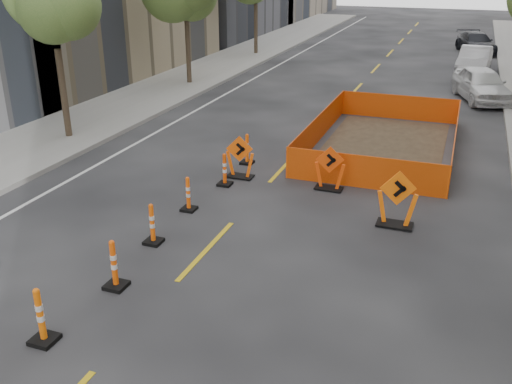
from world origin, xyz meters
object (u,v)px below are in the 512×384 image
at_px(channelizer_4, 152,224).
at_px(chevron_sign_left, 240,157).
at_px(chevron_sign_center, 330,168).
at_px(channelizer_2, 40,316).
at_px(parked_car_mid, 474,61).
at_px(channelizer_3, 114,264).
at_px(parked_car_near, 482,84).
at_px(parked_car_far, 476,43).
at_px(channelizer_6, 225,169).
at_px(chevron_sign_right, 397,199).
at_px(channelizer_7, 247,149).
at_px(channelizer_5, 188,194).

distance_m(channelizer_4, chevron_sign_left, 4.74).
xyz_separation_m(chevron_sign_left, chevron_sign_center, (2.80, 0.00, -0.00)).
height_order(channelizer_2, chevron_sign_center, chevron_sign_center).
bearing_deg(parked_car_mid, chevron_sign_left, -103.41).
relative_size(channelizer_3, channelizer_4, 1.07).
bearing_deg(parked_car_near, channelizer_4, -129.80).
height_order(channelizer_3, channelizer_4, channelizer_3).
bearing_deg(parked_car_mid, parked_car_far, 94.88).
distance_m(channelizer_6, chevron_sign_right, 5.25).
bearing_deg(channelizer_6, chevron_sign_left, 75.56).
relative_size(chevron_sign_center, parked_car_far, 0.29).
xyz_separation_m(channelizer_6, chevron_sign_left, (0.19, 0.75, 0.17)).
bearing_deg(parked_car_far, channelizer_2, -116.89).
xyz_separation_m(chevron_sign_left, parked_car_mid, (6.45, 19.59, 0.09)).
height_order(channelizer_6, parked_car_mid, parked_car_mid).
bearing_deg(channelizer_7, channelizer_6, -88.38).
bearing_deg(chevron_sign_right, parked_car_mid, 67.90).
bearing_deg(parked_car_far, channelizer_6, -119.56).
height_order(channelizer_4, chevron_sign_right, chevron_sign_right).
bearing_deg(channelizer_3, parked_car_mid, 76.02).
bearing_deg(parked_car_near, parked_car_far, 73.85).
height_order(channelizer_3, channelizer_6, channelizer_3).
height_order(channelizer_4, chevron_sign_left, chevron_sign_left).
xyz_separation_m(channelizer_2, channelizer_5, (-0.10, 5.97, -0.07)).
distance_m(channelizer_4, parked_car_mid, 25.25).
distance_m(channelizer_2, parked_car_near, 22.96).
bearing_deg(chevron_sign_center, channelizer_3, -130.45).
height_order(chevron_sign_left, chevron_sign_right, chevron_sign_right).
relative_size(channelizer_2, chevron_sign_right, 0.74).
bearing_deg(parked_car_near, channelizer_7, -138.70).
xyz_separation_m(channelizer_6, parked_car_near, (7.05, 13.86, 0.26)).
distance_m(channelizer_3, chevron_sign_left, 6.72).
relative_size(channelizer_5, parked_car_mid, 0.21).
distance_m(channelizer_6, parked_car_near, 15.55).
height_order(channelizer_4, parked_car_near, parked_car_near).
relative_size(chevron_sign_right, parked_car_near, 0.34).
height_order(chevron_sign_center, chevron_sign_right, chevron_sign_right).
xyz_separation_m(channelizer_6, parked_car_mid, (6.65, 20.33, 0.26)).
relative_size(channelizer_5, chevron_sign_right, 0.64).
height_order(chevron_sign_center, parked_car_far, parked_car_far).
xyz_separation_m(chevron_sign_right, parked_car_mid, (1.51, 21.37, 0.01)).
relative_size(chevron_sign_center, parked_car_near, 0.30).
distance_m(channelizer_4, channelizer_6, 3.98).
relative_size(channelizer_6, parked_car_far, 0.22).
bearing_deg(channelizer_3, chevron_sign_left, 89.20).
bearing_deg(channelizer_2, channelizer_6, 89.25).
height_order(channelizer_2, parked_car_mid, parked_car_mid).
height_order(channelizer_3, parked_car_far, parked_car_far).
bearing_deg(channelizer_7, channelizer_4, -90.97).
relative_size(channelizer_7, parked_car_mid, 0.22).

